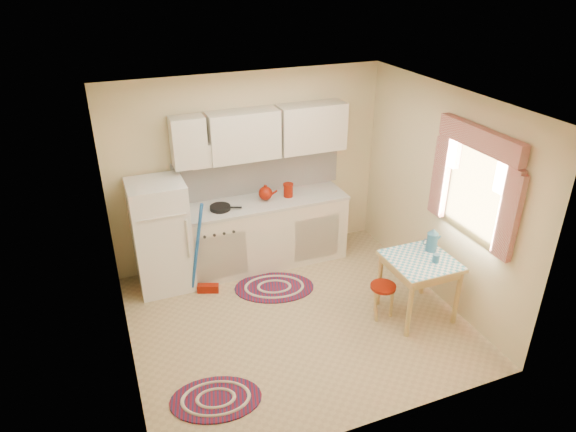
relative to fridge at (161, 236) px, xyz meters
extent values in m
plane|color=tan|center=(1.24, -1.25, -0.70)|extent=(3.60, 3.60, 0.00)
cube|color=silver|center=(1.24, -1.25, 1.80)|extent=(3.60, 3.20, 0.04)
cube|color=beige|center=(1.24, 0.35, 0.55)|extent=(3.60, 0.04, 2.50)
cube|color=beige|center=(1.24, -2.85, 0.55)|extent=(3.60, 0.04, 2.50)
cube|color=beige|center=(-0.56, -1.25, 0.55)|extent=(0.04, 3.20, 2.50)
cube|color=beige|center=(3.04, -1.25, 0.55)|extent=(0.04, 3.20, 2.50)
cube|color=white|center=(1.37, 0.34, 0.50)|extent=(2.25, 0.03, 0.55)
cube|color=beige|center=(1.37, 0.19, 1.07)|extent=(2.25, 0.33, 0.60)
cube|color=white|center=(3.02, -1.80, 0.85)|extent=(0.04, 0.85, 0.95)
cube|color=white|center=(0.00, 0.00, 0.00)|extent=(0.65, 0.60, 1.40)
cube|color=beige|center=(1.28, 0.05, -0.26)|extent=(2.25, 0.60, 0.88)
cube|color=#BBB8B1|center=(1.28, 0.05, 0.20)|extent=(2.27, 0.62, 0.04)
cylinder|color=black|center=(0.75, 0.00, 0.24)|extent=(0.33, 0.33, 0.05)
cylinder|color=maroon|center=(1.67, 0.05, 0.30)|extent=(0.15, 0.15, 0.16)
cube|color=tan|center=(2.57, -1.65, -0.34)|extent=(0.72, 0.72, 0.72)
cylinder|color=maroon|center=(2.18, -1.55, -0.49)|extent=(0.33, 0.33, 0.42)
cylinder|color=#2B6085|center=(2.69, -1.75, 0.07)|extent=(0.09, 0.09, 0.10)
camera|label=1|loc=(-0.57, -5.59, 3.00)|focal=32.00mm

